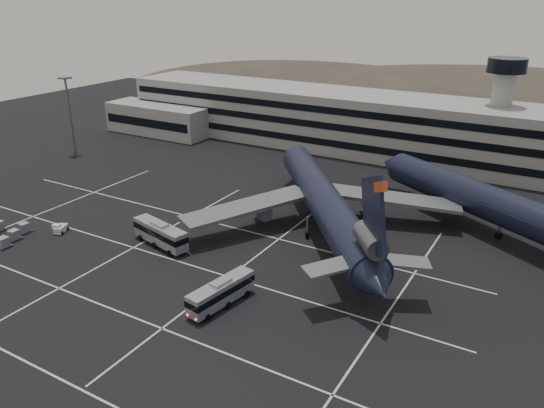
{
  "coord_description": "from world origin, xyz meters",
  "views": [
    {
      "loc": [
        49.67,
        -48.74,
        37.13
      ],
      "look_at": [
        9.71,
        19.76,
        5.0
      ],
      "focal_mm": 35.0,
      "sensor_mm": 36.0,
      "label": 1
    }
  ],
  "objects_px": {
    "bus_near": "(221,292)",
    "uld_cluster": "(1,234)",
    "trijet_main": "(325,203)",
    "tug_a": "(61,229)",
    "bus_far": "(160,233)"
  },
  "relations": [
    {
      "from": "tug_a",
      "to": "uld_cluster",
      "type": "distance_m",
      "value": 8.97
    },
    {
      "from": "bus_near",
      "to": "tug_a",
      "type": "relative_size",
      "value": 3.65
    },
    {
      "from": "tug_a",
      "to": "uld_cluster",
      "type": "relative_size",
      "value": 0.31
    },
    {
      "from": "tug_a",
      "to": "trijet_main",
      "type": "bearing_deg",
      "value": 7.9
    },
    {
      "from": "tug_a",
      "to": "bus_near",
      "type": "bearing_deg",
      "value": -29.34
    },
    {
      "from": "uld_cluster",
      "to": "trijet_main",
      "type": "bearing_deg",
      "value": 32.75
    },
    {
      "from": "tug_a",
      "to": "uld_cluster",
      "type": "height_order",
      "value": "uld_cluster"
    },
    {
      "from": "trijet_main",
      "to": "bus_near",
      "type": "xyz_separation_m",
      "value": [
        -2.09,
        -26.2,
        -3.29
      ]
    },
    {
      "from": "uld_cluster",
      "to": "tug_a",
      "type": "bearing_deg",
      "value": 45.4
    },
    {
      "from": "bus_near",
      "to": "tug_a",
      "type": "bearing_deg",
      "value": -177.78
    },
    {
      "from": "trijet_main",
      "to": "tug_a",
      "type": "height_order",
      "value": "trijet_main"
    },
    {
      "from": "bus_near",
      "to": "uld_cluster",
      "type": "distance_m",
      "value": 41.79
    },
    {
      "from": "trijet_main",
      "to": "uld_cluster",
      "type": "height_order",
      "value": "trijet_main"
    },
    {
      "from": "bus_near",
      "to": "bus_far",
      "type": "distance_m",
      "value": 20.14
    },
    {
      "from": "trijet_main",
      "to": "uld_cluster",
      "type": "distance_m",
      "value": 52.29
    }
  ]
}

